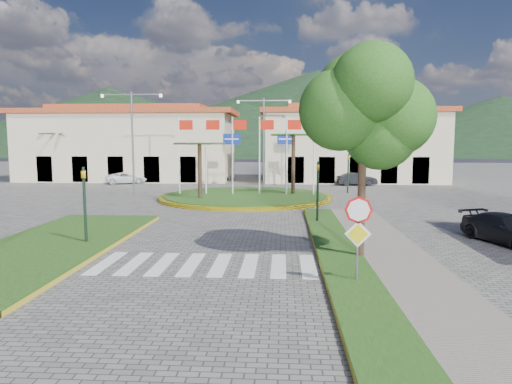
# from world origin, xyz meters

# --- Properties ---
(ground) EXTENTS (160.00, 160.00, 0.00)m
(ground) POSITION_xyz_m (0.00, 0.00, 0.00)
(ground) COLOR #595654
(ground) RESTS_ON ground
(sidewalk_right) EXTENTS (4.00, 28.00, 0.15)m
(sidewalk_right) POSITION_xyz_m (6.00, 2.00, 0.07)
(sidewalk_right) COLOR gray
(sidewalk_right) RESTS_ON ground
(verge_right) EXTENTS (1.60, 28.00, 0.18)m
(verge_right) POSITION_xyz_m (4.80, 2.00, 0.09)
(verge_right) COLOR #214012
(verge_right) RESTS_ON ground
(median_left) EXTENTS (5.00, 14.00, 0.18)m
(median_left) POSITION_xyz_m (-6.50, 6.00, 0.09)
(median_left) COLOR #214012
(median_left) RESTS_ON ground
(crosswalk) EXTENTS (8.00, 3.00, 0.01)m
(crosswalk) POSITION_xyz_m (0.00, 4.00, 0.01)
(crosswalk) COLOR silver
(crosswalk) RESTS_ON ground
(roundabout_island) EXTENTS (12.70, 12.70, 6.00)m
(roundabout_island) POSITION_xyz_m (0.00, 22.00, 0.17)
(roundabout_island) COLOR yellow
(roundabout_island) RESTS_ON ground
(stop_sign) EXTENTS (0.80, 0.11, 2.65)m
(stop_sign) POSITION_xyz_m (4.90, 1.96, 1.79)
(stop_sign) COLOR slate
(stop_sign) RESTS_ON ground
(deciduous_tree) EXTENTS (3.60, 3.60, 6.80)m
(deciduous_tree) POSITION_xyz_m (5.50, 5.00, 5.18)
(deciduous_tree) COLOR black
(deciduous_tree) RESTS_ON ground
(traffic_light_left) EXTENTS (0.15, 0.18, 3.20)m
(traffic_light_left) POSITION_xyz_m (-5.20, 6.50, 1.94)
(traffic_light_left) COLOR black
(traffic_light_left) RESTS_ON ground
(traffic_light_right) EXTENTS (0.15, 0.18, 3.20)m
(traffic_light_right) POSITION_xyz_m (4.50, 12.00, 1.94)
(traffic_light_right) COLOR black
(traffic_light_right) RESTS_ON ground
(traffic_light_far) EXTENTS (0.18, 0.15, 3.20)m
(traffic_light_far) POSITION_xyz_m (8.00, 26.00, 1.94)
(traffic_light_far) COLOR black
(traffic_light_far) RESTS_ON ground
(direction_sign_west) EXTENTS (1.60, 0.14, 5.20)m
(direction_sign_west) POSITION_xyz_m (-2.00, 30.97, 3.53)
(direction_sign_west) COLOR slate
(direction_sign_west) RESTS_ON ground
(direction_sign_east) EXTENTS (1.60, 0.14, 5.20)m
(direction_sign_east) POSITION_xyz_m (3.00, 30.97, 3.53)
(direction_sign_east) COLOR slate
(direction_sign_east) RESTS_ON ground
(street_lamp_centre) EXTENTS (4.80, 0.16, 8.00)m
(street_lamp_centre) POSITION_xyz_m (1.00, 30.00, 4.50)
(street_lamp_centre) COLOR slate
(street_lamp_centre) RESTS_ON ground
(street_lamp_west) EXTENTS (4.80, 0.16, 8.00)m
(street_lamp_west) POSITION_xyz_m (-9.00, 24.00, 4.50)
(street_lamp_west) COLOR slate
(street_lamp_west) RESTS_ON ground
(building_left) EXTENTS (23.32, 9.54, 8.05)m
(building_left) POSITION_xyz_m (-14.00, 38.00, 3.90)
(building_left) COLOR beige
(building_left) RESTS_ON ground
(building_right) EXTENTS (19.08, 9.54, 8.05)m
(building_right) POSITION_xyz_m (10.00, 38.00, 3.90)
(building_right) COLOR beige
(building_right) RESTS_ON ground
(hill_far_west) EXTENTS (140.00, 140.00, 22.00)m
(hill_far_west) POSITION_xyz_m (-55.00, 140.00, 11.00)
(hill_far_west) COLOR black
(hill_far_west) RESTS_ON ground
(hill_far_mid) EXTENTS (180.00, 180.00, 30.00)m
(hill_far_mid) POSITION_xyz_m (15.00, 160.00, 15.00)
(hill_far_mid) COLOR black
(hill_far_mid) RESTS_ON ground
(hill_far_east) EXTENTS (120.00, 120.00, 18.00)m
(hill_far_east) POSITION_xyz_m (70.00, 135.00, 9.00)
(hill_far_east) COLOR black
(hill_far_east) RESTS_ON ground
(hill_near_back) EXTENTS (110.00, 110.00, 16.00)m
(hill_near_back) POSITION_xyz_m (-10.00, 130.00, 8.00)
(hill_near_back) COLOR black
(hill_near_back) RESTS_ON ground
(white_van) EXTENTS (4.40, 3.30, 1.11)m
(white_van) POSITION_xyz_m (-12.81, 33.20, 0.56)
(white_van) COLOR white
(white_van) RESTS_ON ground
(car_dark_a) EXTENTS (3.43, 2.37, 1.08)m
(car_dark_a) POSITION_xyz_m (-4.46, 35.83, 0.54)
(car_dark_a) COLOR black
(car_dark_a) RESTS_ON ground
(car_dark_b) EXTENTS (3.76, 1.48, 1.22)m
(car_dark_b) POSITION_xyz_m (9.80, 32.65, 0.61)
(car_dark_b) COLOR black
(car_dark_b) RESTS_ON ground
(car_side_right) EXTENTS (3.00, 4.47, 1.20)m
(car_side_right) POSITION_xyz_m (12.00, 7.98, 0.60)
(car_side_right) COLOR black
(car_side_right) RESTS_ON ground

